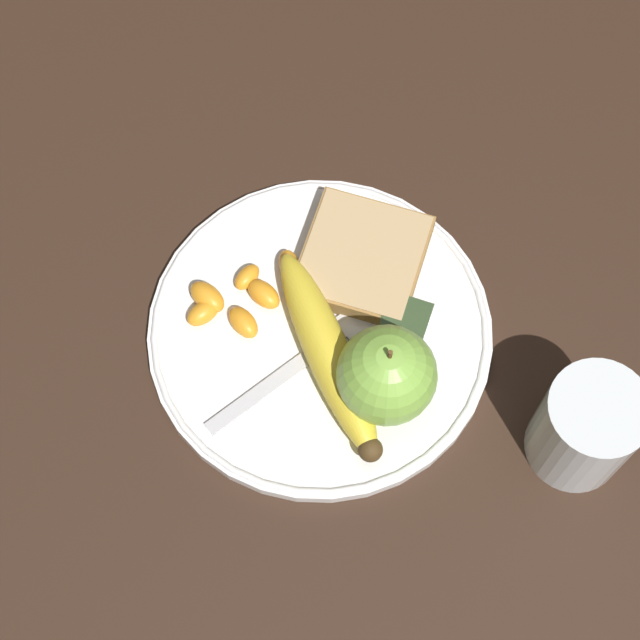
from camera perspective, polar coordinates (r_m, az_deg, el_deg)
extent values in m
plane|color=#332116|center=(0.90, 0.00, -0.81)|extent=(3.00, 3.00, 0.00)
cylinder|color=white|center=(0.90, 0.00, -0.66)|extent=(0.29, 0.29, 0.01)
torus|color=white|center=(0.89, 0.00, -0.51)|extent=(0.28, 0.28, 0.01)
cylinder|color=silver|center=(0.85, 13.99, -5.60)|extent=(0.08, 0.08, 0.10)
cylinder|color=#F4A81E|center=(0.85, 13.87, -5.76)|extent=(0.07, 0.07, 0.08)
sphere|color=#84BC47|center=(0.83, 3.58, -2.95)|extent=(0.08, 0.08, 0.08)
cylinder|color=brown|center=(0.79, 3.76, -1.85)|extent=(0.00, 0.00, 0.01)
ellipsoid|color=yellow|center=(0.86, 0.39, -1.69)|extent=(0.17, 0.15, 0.04)
sphere|color=#473319|center=(0.84, 2.71, -6.92)|extent=(0.02, 0.02, 0.02)
cube|color=olive|center=(0.91, 2.29, 3.31)|extent=(0.11, 0.10, 0.02)
cube|color=tan|center=(0.91, 2.29, 3.31)|extent=(0.10, 0.10, 0.02)
cube|color=silver|center=(0.87, -2.32, -3.22)|extent=(0.12, 0.08, 0.00)
cube|color=silver|center=(0.90, 2.67, 0.44)|extent=(0.06, 0.05, 0.00)
cube|color=silver|center=(0.88, 4.46, -0.38)|extent=(0.04, 0.04, 0.02)
cube|color=#334728|center=(0.87, 4.51, -0.10)|extent=(0.05, 0.04, 0.00)
ellipsoid|color=orange|center=(0.90, -3.01, 1.39)|extent=(0.03, 0.04, 0.02)
ellipsoid|color=orange|center=(0.90, -6.03, 1.23)|extent=(0.03, 0.04, 0.02)
ellipsoid|color=orange|center=(0.89, -4.10, -0.13)|extent=(0.03, 0.04, 0.02)
ellipsoid|color=orange|center=(0.89, -6.24, 0.40)|extent=(0.04, 0.03, 0.02)
ellipsoid|color=orange|center=(0.90, -3.91, 2.30)|extent=(0.03, 0.02, 0.01)
ellipsoid|color=orange|center=(0.91, -1.65, 2.94)|extent=(0.03, 0.03, 0.02)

